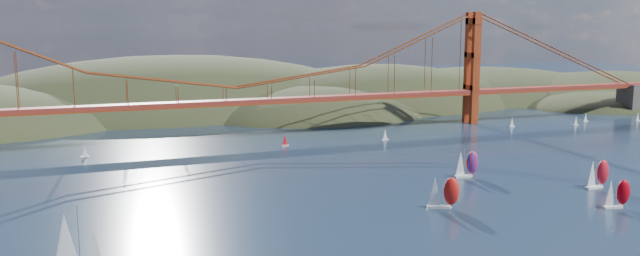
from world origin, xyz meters
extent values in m
ellipsoid|color=black|center=(-10.00, 300.00, -16.80)|extent=(300.00, 180.00, 96.00)
ellipsoid|color=black|center=(110.00, 270.00, -13.30)|extent=(220.00, 140.00, 76.00)
ellipsoid|color=black|center=(60.00, 240.00, -8.40)|extent=(140.00, 110.00, 48.00)
ellipsoid|color=black|center=(200.00, 290.00, -10.50)|extent=(260.00, 160.00, 60.00)
ellipsoid|color=black|center=(285.00, 250.00, -9.10)|extent=(220.00, 150.00, 52.00)
ellipsoid|color=black|center=(240.00, 210.00, -4.90)|extent=(120.00, 90.00, 28.00)
cube|color=maroon|center=(0.00, 180.00, 16.00)|extent=(440.00, 7.00, 1.60)
cube|color=maroon|center=(0.00, 180.00, 14.80)|extent=(440.00, 7.00, 0.80)
cube|color=maroon|center=(120.00, 180.00, 27.50)|extent=(4.00, 8.50, 55.00)
cube|color=#4C443D|center=(234.00, 180.00, 8.00)|extent=(24.00, 12.00, 16.00)
cylinder|color=#99999E|center=(-64.35, 36.15, 8.48)|extent=(0.15, 0.15, 14.54)
cone|color=silver|center=(-66.67, 36.22, 7.75)|extent=(5.81, 5.81, 12.80)
cone|color=silver|center=(-61.84, 36.07, 6.30)|extent=(4.15, 4.15, 10.18)
cube|color=silver|center=(24.91, 55.78, 0.36)|extent=(6.13, 4.10, 0.72)
cylinder|color=#99999E|center=(25.18, 55.65, 5.21)|extent=(0.09, 0.09, 8.99)
cone|color=silver|center=(23.94, 56.25, 4.76)|extent=(4.47, 4.47, 7.91)
ellipsoid|color=red|center=(27.89, 54.36, 4.76)|extent=(4.92, 4.19, 7.55)
cube|color=silver|center=(68.30, 39.02, 0.32)|extent=(5.57, 2.27, 0.65)
cylinder|color=#99999E|center=(68.56, 38.99, 4.71)|extent=(0.08, 0.08, 8.12)
cone|color=silver|center=(67.33, 39.16, 4.30)|extent=(3.43, 3.43, 7.15)
ellipsoid|color=#A7000A|center=(71.24, 38.60, 4.30)|extent=(4.09, 2.89, 6.82)
cube|color=white|center=(79.43, 56.87, 0.36)|extent=(6.03, 2.01, 0.71)
cylinder|color=#99999E|center=(79.72, 56.89, 5.17)|extent=(0.09, 0.09, 8.91)
cone|color=silver|center=(78.36, 56.81, 4.72)|extent=(3.52, 3.52, 7.85)
ellipsoid|color=red|center=(82.69, 57.06, 4.72)|extent=(4.31, 2.86, 7.49)
cube|color=white|center=(50.70, 82.76, 0.36)|extent=(6.03, 1.98, 0.71)
cylinder|color=#99999E|center=(51.00, 82.75, 5.17)|extent=(0.09, 0.09, 8.92)
cone|color=silver|center=(49.63, 82.82, 4.73)|extent=(3.50, 3.50, 7.85)
ellipsoid|color=red|center=(53.97, 82.59, 4.73)|extent=(4.29, 2.83, 7.49)
cube|color=silver|center=(-62.40, 159.68, 0.25)|extent=(3.00, 1.00, 0.50)
cone|color=white|center=(-62.40, 159.68, 2.60)|extent=(2.00, 2.00, 4.20)
cube|color=silver|center=(131.07, 161.19, 0.25)|extent=(3.00, 1.00, 0.50)
cone|color=white|center=(131.07, 161.19, 2.60)|extent=(2.00, 2.00, 4.20)
cube|color=silver|center=(163.28, 153.70, 0.25)|extent=(3.00, 1.00, 0.50)
cone|color=white|center=(163.28, 153.70, 2.60)|extent=(2.00, 2.00, 4.20)
cube|color=silver|center=(176.82, 161.40, 0.25)|extent=(3.00, 1.00, 0.50)
cone|color=white|center=(176.82, 161.40, 2.60)|extent=(2.00, 2.00, 4.20)
cube|color=silver|center=(203.14, 153.21, 0.25)|extent=(3.00, 1.00, 0.50)
cone|color=white|center=(203.14, 153.21, 2.60)|extent=(2.00, 2.00, 4.20)
cube|color=silver|center=(57.74, 151.55, 0.25)|extent=(3.00, 1.00, 0.50)
cone|color=white|center=(57.74, 151.55, 2.60)|extent=(2.00, 2.00, 4.20)
cube|color=silver|center=(13.68, 154.18, 0.25)|extent=(3.00, 1.00, 0.50)
cone|color=red|center=(13.68, 154.18, 2.60)|extent=(2.00, 2.00, 4.20)
camera|label=1|loc=(-62.39, -82.79, 47.88)|focal=35.00mm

